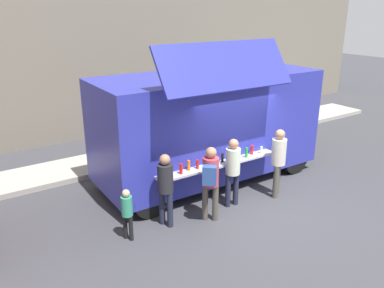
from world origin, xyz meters
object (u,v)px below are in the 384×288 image
customer_front_ordering (233,167)px  customer_rear_waiting (165,184)px  customer_extra_browsing (278,157)px  child_near_queue (127,210)px  food_truck_main (209,124)px  customer_mid_with_backpack (210,177)px  trash_bin (260,120)px

customer_front_ordering → customer_rear_waiting: bearing=92.2°
customer_extra_browsing → child_near_queue: size_ratio=1.56×
food_truck_main → child_near_queue: (-3.19, -1.54, -0.93)m
customer_front_ordering → customer_rear_waiting: size_ratio=1.02×
food_truck_main → child_near_queue: 3.67m
customer_extra_browsing → child_near_queue: bearing=50.2°
food_truck_main → customer_mid_with_backpack: size_ratio=3.49×
customer_rear_waiting → food_truck_main: bearing=12.2°
trash_bin → customer_front_ordering: bearing=-139.7°
customer_front_ordering → child_near_queue: 2.75m
food_truck_main → child_near_queue: food_truck_main is taller
food_truck_main → customer_front_ordering: bearing=-104.8°
food_truck_main → trash_bin: 4.89m
food_truck_main → child_near_queue: bearing=-152.9°
trash_bin → customer_front_ordering: customer_front_ordering is taller
customer_extra_browsing → child_near_queue: (-4.00, 0.29, -0.38)m
child_near_queue → customer_rear_waiting: bearing=-23.6°
trash_bin → customer_rear_waiting: customer_rear_waiting is taller
customer_mid_with_backpack → child_near_queue: bearing=121.5°
customer_rear_waiting → child_near_queue: bearing=161.1°
customer_front_ordering → customer_extra_browsing: customer_extra_browsing is taller
child_near_queue → customer_front_ordering: bearing=-27.4°
customer_mid_with_backpack → customer_rear_waiting: (-0.92, 0.39, -0.07)m
customer_front_ordering → customer_extra_browsing: size_ratio=0.96×
customer_extra_browsing → child_near_queue: customer_extra_browsing is taller
food_truck_main → trash_bin: size_ratio=5.97×
trash_bin → customer_mid_with_backpack: 6.95m
child_near_queue → customer_mid_with_backpack: bearing=-36.7°
customer_extra_browsing → customer_mid_with_backpack: bearing=55.8°
customer_extra_browsing → customer_rear_waiting: bearing=48.2°
customer_rear_waiting → child_near_queue: size_ratio=1.47×
food_truck_main → customer_mid_with_backpack: bearing=-123.9°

